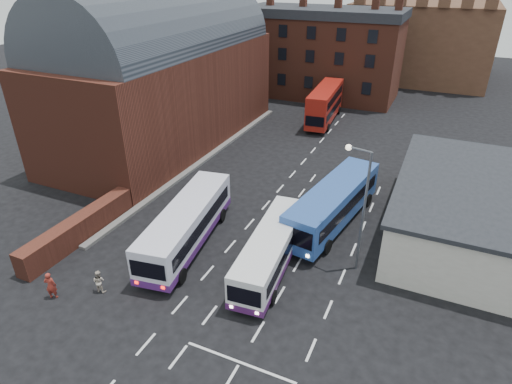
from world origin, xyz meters
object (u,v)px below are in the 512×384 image
at_px(bus_blue, 334,202).
at_px(pedestrian_beige, 99,281).
at_px(bus_red_double, 325,104).
at_px(pedestrian_red, 51,285).
at_px(street_lamp, 361,200).
at_px(bus_white_outbound, 187,222).
at_px(bus_white_inbound, 271,248).

distance_m(bus_blue, pedestrian_beige, 17.07).
bearing_deg(bus_red_double, pedestrian_red, 77.23).
bearing_deg(bus_red_double, street_lamp, 105.68).
relative_size(street_lamp, pedestrian_red, 4.59).
bearing_deg(street_lamp, bus_white_outbound, -168.55).
distance_m(street_lamp, pedestrian_beige, 16.49).
height_order(bus_blue, bus_red_double, bus_red_double).
distance_m(bus_white_inbound, pedestrian_red, 13.34).
relative_size(bus_red_double, street_lamp, 1.31).
xyz_separation_m(bus_white_inbound, bus_blue, (2.17, 6.92, 0.29)).
height_order(bus_blue, street_lamp, street_lamp).
xyz_separation_m(bus_white_inbound, pedestrian_beige, (-8.55, -6.32, -0.83)).
bearing_deg(bus_blue, bus_red_double, -63.03).
xyz_separation_m(bus_white_outbound, street_lamp, (11.15, 2.26, 3.22)).
distance_m(bus_white_outbound, pedestrian_red, 9.16).
height_order(bus_white_outbound, bus_white_inbound, bus_white_outbound).
bearing_deg(bus_white_outbound, bus_white_inbound, -9.62).
relative_size(bus_white_inbound, pedestrian_red, 5.49).
xyz_separation_m(bus_white_outbound, bus_red_double, (1.18, 29.59, 0.48)).
height_order(bus_white_outbound, street_lamp, street_lamp).
bearing_deg(pedestrian_red, pedestrian_beige, -168.42).
bearing_deg(bus_white_outbound, bus_red_double, 78.83).
bearing_deg(pedestrian_beige, bus_red_double, -101.20).
xyz_separation_m(bus_blue, street_lamp, (2.64, -4.58, 3.15)).
distance_m(bus_blue, street_lamp, 6.15).
height_order(bus_red_double, pedestrian_red, bus_red_double).
height_order(bus_white_outbound, pedestrian_beige, bus_white_outbound).
bearing_deg(pedestrian_beige, street_lamp, -152.87).
relative_size(bus_white_outbound, bus_red_double, 1.05).
distance_m(street_lamp, pedestrian_red, 19.06).
bearing_deg(bus_white_inbound, street_lamp, -159.14).
distance_m(bus_blue, bus_red_double, 23.90).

